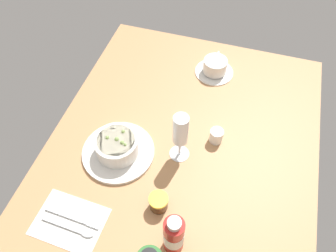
{
  "coord_description": "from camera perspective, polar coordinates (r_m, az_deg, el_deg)",
  "views": [
    {
      "loc": [
        52.7,
        11.93,
        86.97
      ],
      "look_at": [
        -2.2,
        -4.64,
        8.82
      ],
      "focal_mm": 34.67,
      "sensor_mm": 36.0,
      "label": 1
    }
  ],
  "objects": [
    {
      "name": "coffee_cup",
      "position": [
        1.24,
        8.24,
        10.25
      ],
      "size": [
        14.38,
        14.38,
        5.94
      ],
      "color": "silver",
      "rests_on": "ground_plane"
    },
    {
      "name": "creamer_jug",
      "position": [
        1.04,
        8.46,
        -1.66
      ],
      "size": [
        4.76,
        4.69,
        5.43
      ],
      "color": "silver",
      "rests_on": "ground_plane"
    },
    {
      "name": "porridge_bowl",
      "position": [
        1.0,
        -8.89,
        -3.69
      ],
      "size": [
        22.5,
        22.5,
        8.05
      ],
      "color": "silver",
      "rests_on": "ground_plane"
    },
    {
      "name": "wine_glass",
      "position": [
        0.92,
        2.26,
        -1.09
      ],
      "size": [
        6.2,
        6.2,
        18.29
      ],
      "color": "white",
      "rests_on": "ground_plane"
    },
    {
      "name": "sauce_bottle_red",
      "position": [
        0.83,
        1.02,
        -18.68
      ],
      "size": [
        5.21,
        5.21,
        16.83
      ],
      "color": "#B21E19",
      "rests_on": "ground_plane"
    },
    {
      "name": "cutlery_setting",
      "position": [
        0.96,
        -16.71,
        -15.84
      ],
      "size": [
        14.75,
        19.47,
        0.9
      ],
      "color": "silver",
      "rests_on": "ground_plane"
    },
    {
      "name": "ground_plane",
      "position": [
        1.04,
        2.11,
        -4.91
      ],
      "size": [
        110.0,
        84.0,
        3.0
      ],
      "primitive_type": "cube",
      "color": "#B27F51"
    },
    {
      "name": "jam_jar",
      "position": [
        0.92,
        -1.66,
        -13.27
      ],
      "size": [
        5.41,
        5.41,
        5.1
      ],
      "color": "#4A2D16",
      "rests_on": "ground_plane"
    }
  ]
}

